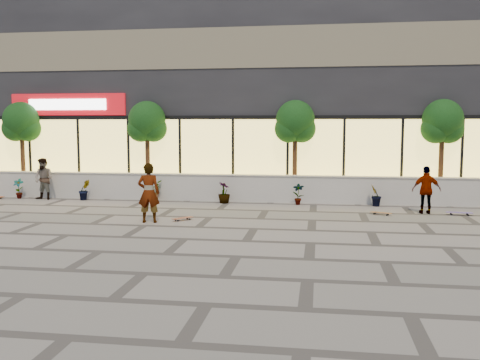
# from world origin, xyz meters

# --- Properties ---
(ground) EXTENTS (80.00, 80.00, 0.00)m
(ground) POSITION_xyz_m (0.00, 0.00, 0.00)
(ground) COLOR gray
(ground) RESTS_ON ground
(planter_wall) EXTENTS (22.00, 0.42, 1.04)m
(planter_wall) POSITION_xyz_m (0.00, 7.00, 0.52)
(planter_wall) COLOR silver
(planter_wall) RESTS_ON ground
(retail_building) EXTENTS (24.00, 9.17, 8.50)m
(retail_building) POSITION_xyz_m (-0.00, 12.49, 4.25)
(retail_building) COLOR black
(retail_building) RESTS_ON ground
(shrub_a) EXTENTS (0.43, 0.29, 0.81)m
(shrub_a) POSITION_xyz_m (-8.50, 6.45, 0.41)
(shrub_a) COLOR #123510
(shrub_a) RESTS_ON ground
(shrub_b) EXTENTS (0.57, 0.57, 0.81)m
(shrub_b) POSITION_xyz_m (-5.70, 6.45, 0.41)
(shrub_b) COLOR #123510
(shrub_b) RESTS_ON ground
(shrub_c) EXTENTS (0.68, 0.77, 0.81)m
(shrub_c) POSITION_xyz_m (-2.90, 6.45, 0.41)
(shrub_c) COLOR #123510
(shrub_c) RESTS_ON ground
(shrub_d) EXTENTS (0.64, 0.64, 0.81)m
(shrub_d) POSITION_xyz_m (-0.10, 6.45, 0.41)
(shrub_d) COLOR #123510
(shrub_d) RESTS_ON ground
(shrub_e) EXTENTS (0.46, 0.35, 0.81)m
(shrub_e) POSITION_xyz_m (2.70, 6.45, 0.41)
(shrub_e) COLOR #123510
(shrub_e) RESTS_ON ground
(shrub_f) EXTENTS (0.55, 0.57, 0.81)m
(shrub_f) POSITION_xyz_m (5.50, 6.45, 0.41)
(shrub_f) COLOR #123510
(shrub_f) RESTS_ON ground
(tree_west) EXTENTS (1.60, 1.50, 3.92)m
(tree_west) POSITION_xyz_m (-9.00, 7.70, 2.99)
(tree_west) COLOR #422A17
(tree_west) RESTS_ON ground
(tree_midwest) EXTENTS (1.60, 1.50, 3.92)m
(tree_midwest) POSITION_xyz_m (-3.50, 7.70, 2.99)
(tree_midwest) COLOR #422A17
(tree_midwest) RESTS_ON ground
(tree_mideast) EXTENTS (1.60, 1.50, 3.92)m
(tree_mideast) POSITION_xyz_m (2.50, 7.70, 2.99)
(tree_mideast) COLOR #422A17
(tree_mideast) RESTS_ON ground
(tree_east) EXTENTS (1.60, 1.50, 3.92)m
(tree_east) POSITION_xyz_m (8.00, 7.70, 2.99)
(tree_east) COLOR #422A17
(tree_east) RESTS_ON ground
(skater_center) EXTENTS (0.72, 0.53, 1.82)m
(skater_center) POSITION_xyz_m (-1.65, 2.15, 0.91)
(skater_center) COLOR silver
(skater_center) RESTS_ON ground
(skater_left) EXTENTS (0.89, 0.74, 1.65)m
(skater_left) POSITION_xyz_m (-7.32, 6.30, 0.82)
(skater_left) COLOR #897F59
(skater_left) RESTS_ON ground
(skater_right_near) EXTENTS (0.94, 0.41, 1.60)m
(skater_right_near) POSITION_xyz_m (7.00, 5.05, 0.80)
(skater_right_near) COLOR silver
(skater_right_near) RESTS_ON ground
(skateboard_center) EXTENTS (0.61, 0.66, 0.09)m
(skateboard_center) POSITION_xyz_m (-0.73, 2.64, 0.07)
(skateboard_center) COLOR brown
(skateboard_center) RESTS_ON ground
(skateboard_right_near) EXTENTS (0.71, 0.45, 0.08)m
(skateboard_right_near) POSITION_xyz_m (5.50, 4.60, 0.07)
(skateboard_right_near) COLOR #935D30
(skateboard_right_near) RESTS_ON ground
(skateboard_right_far) EXTENTS (0.84, 0.26, 0.10)m
(skateboard_right_far) POSITION_xyz_m (8.04, 4.91, 0.08)
(skateboard_right_far) COLOR #6A549B
(skateboard_right_far) RESTS_ON ground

